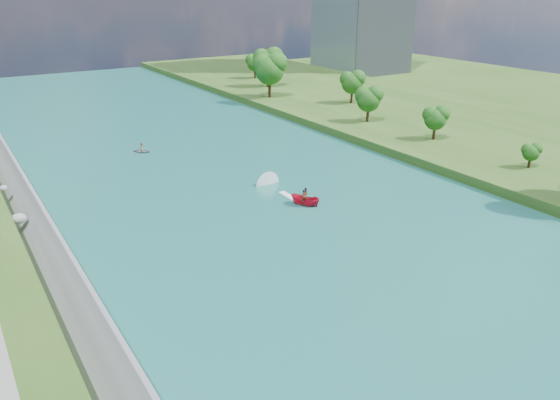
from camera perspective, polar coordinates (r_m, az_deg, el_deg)
ground at (r=56.56m, az=5.98°, el=-5.62°), size 260.00×260.00×0.00m
river_water at (r=71.82m, az=-3.85°, el=0.63°), size 55.00×240.00×0.10m
berm_east at (r=103.46m, az=21.10°, el=6.24°), size 44.00×240.00×1.50m
riprap_bank at (r=63.34m, az=-24.52°, el=-2.68°), size 4.80×236.00×4.56m
trees_east at (r=109.78m, az=7.10°, el=11.52°), size 17.54×135.65×11.90m
motorboat at (r=69.22m, az=1.77°, el=0.44°), size 3.60×18.75×2.21m
raft at (r=92.11m, az=-14.22°, el=5.06°), size 3.39×3.59×1.54m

